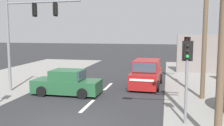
{
  "coord_description": "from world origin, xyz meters",
  "views": [
    {
      "loc": [
        4.09,
        -9.98,
        3.96
      ],
      "look_at": [
        1.13,
        4.0,
        2.21
      ],
      "focal_mm": 42.0,
      "sensor_mm": 36.0,
      "label": 1
    }
  ],
  "objects_px": {
    "traffic_signal_mast": "(25,28)",
    "utility_pole_midground_right": "(206,1)",
    "pedestal_signal_right_kerb": "(187,68)",
    "pedestal_signal_far_median": "(187,53)",
    "utility_pole_foreground_right": "(220,2)",
    "sedan_oncoming_near": "(67,83)",
    "suv_crossing_left": "(146,74)"
  },
  "relations": [
    {
      "from": "traffic_signal_mast",
      "to": "utility_pole_midground_right",
      "type": "bearing_deg",
      "value": 3.24
    },
    {
      "from": "traffic_signal_mast",
      "to": "pedestal_signal_right_kerb",
      "type": "bearing_deg",
      "value": -22.15
    },
    {
      "from": "utility_pole_midground_right",
      "to": "pedestal_signal_right_kerb",
      "type": "height_order",
      "value": "utility_pole_midground_right"
    },
    {
      "from": "sedan_oncoming_near",
      "to": "traffic_signal_mast",
      "type": "bearing_deg",
      "value": -179.73
    },
    {
      "from": "traffic_signal_mast",
      "to": "sedan_oncoming_near",
      "type": "distance_m",
      "value": 4.41
    },
    {
      "from": "pedestal_signal_right_kerb",
      "to": "pedestal_signal_far_median",
      "type": "xyz_separation_m",
      "value": [
        0.53,
        7.69,
        0.0
      ]
    },
    {
      "from": "utility_pole_foreground_right",
      "to": "pedestal_signal_far_median",
      "type": "distance_m",
      "value": 10.0
    },
    {
      "from": "utility_pole_foreground_right",
      "to": "sedan_oncoming_near",
      "type": "height_order",
      "value": "utility_pole_foreground_right"
    },
    {
      "from": "utility_pole_midground_right",
      "to": "sedan_oncoming_near",
      "type": "distance_m",
      "value": 9.55
    },
    {
      "from": "utility_pole_midground_right",
      "to": "pedestal_signal_far_median",
      "type": "xyz_separation_m",
      "value": [
        -0.72,
        3.14,
        -3.21
      ]
    },
    {
      "from": "utility_pole_foreground_right",
      "to": "utility_pole_midground_right",
      "type": "xyz_separation_m",
      "value": [
        0.44,
        6.54,
        0.73
      ]
    },
    {
      "from": "utility_pole_midground_right",
      "to": "suv_crossing_left",
      "type": "xyz_separation_m",
      "value": [
        -3.5,
        2.91,
        -4.74
      ]
    },
    {
      "from": "utility_pole_midground_right",
      "to": "pedestal_signal_right_kerb",
      "type": "relative_size",
      "value": 3.02
    },
    {
      "from": "utility_pole_midground_right",
      "to": "traffic_signal_mast",
      "type": "bearing_deg",
      "value": -176.76
    },
    {
      "from": "traffic_signal_mast",
      "to": "pedestal_signal_far_median",
      "type": "bearing_deg",
      "value": 20.24
    },
    {
      "from": "utility_pole_foreground_right",
      "to": "pedestal_signal_far_median",
      "type": "relative_size",
      "value": 2.55
    },
    {
      "from": "utility_pole_foreground_right",
      "to": "pedestal_signal_right_kerb",
      "type": "distance_m",
      "value": 3.28
    },
    {
      "from": "traffic_signal_mast",
      "to": "sedan_oncoming_near",
      "type": "relative_size",
      "value": 1.41
    },
    {
      "from": "pedestal_signal_right_kerb",
      "to": "pedestal_signal_far_median",
      "type": "bearing_deg",
      "value": 86.07
    },
    {
      "from": "utility_pole_midground_right",
      "to": "pedestal_signal_right_kerb",
      "type": "distance_m",
      "value": 5.71
    },
    {
      "from": "utility_pole_foreground_right",
      "to": "pedestal_signal_right_kerb",
      "type": "relative_size",
      "value": 2.55
    },
    {
      "from": "utility_pole_midground_right",
      "to": "traffic_signal_mast",
      "type": "distance_m",
      "value": 11.03
    },
    {
      "from": "pedestal_signal_far_median",
      "to": "sedan_oncoming_near",
      "type": "xyz_separation_m",
      "value": [
        -7.44,
        -3.75,
        -1.71
      ]
    },
    {
      "from": "pedestal_signal_right_kerb",
      "to": "suv_crossing_left",
      "type": "distance_m",
      "value": 7.94
    },
    {
      "from": "utility_pole_midground_right",
      "to": "sedan_oncoming_near",
      "type": "bearing_deg",
      "value": -175.76
    },
    {
      "from": "pedestal_signal_far_median",
      "to": "suv_crossing_left",
      "type": "xyz_separation_m",
      "value": [
        -2.78,
        -0.23,
        -1.53
      ]
    },
    {
      "from": "traffic_signal_mast",
      "to": "pedestal_signal_right_kerb",
      "type": "relative_size",
      "value": 1.69
    },
    {
      "from": "utility_pole_midground_right",
      "to": "traffic_signal_mast",
      "type": "xyz_separation_m",
      "value": [
        -10.91,
        -0.62,
        -1.48
      ]
    },
    {
      "from": "traffic_signal_mast",
      "to": "sedan_oncoming_near",
      "type": "xyz_separation_m",
      "value": [
        2.75,
        0.01,
        -3.44
      ]
    },
    {
      "from": "sedan_oncoming_near",
      "to": "suv_crossing_left",
      "type": "bearing_deg",
      "value": 37.0
    },
    {
      "from": "utility_pole_midground_right",
      "to": "suv_crossing_left",
      "type": "relative_size",
      "value": 2.33
    },
    {
      "from": "utility_pole_foreground_right",
      "to": "traffic_signal_mast",
      "type": "relative_size",
      "value": 1.51
    }
  ]
}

